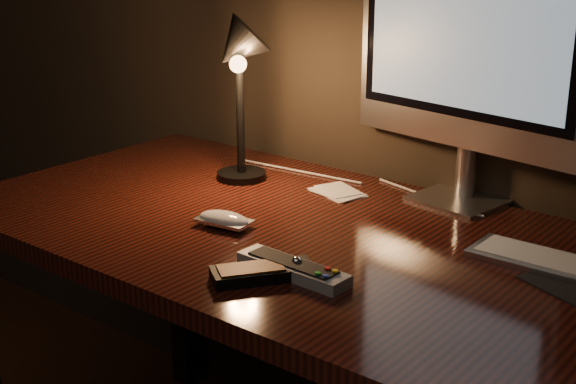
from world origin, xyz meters
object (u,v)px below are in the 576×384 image
Objects in this scene: tv_remote at (293,268)px; media_remote at (263,272)px; desk at (350,286)px; mouse at (224,221)px; monitor at (468,44)px; desk_lamp at (238,71)px.

media_remote is at bearing -124.08° from tv_remote.
tv_remote is at bearing -78.69° from desk.
tv_remote is (0.25, -0.10, 0.00)m from mouse.
desk is 2.84× the size of monitor.
tv_remote is 0.56× the size of desk_lamp.
tv_remote is at bearing -29.50° from mouse.
desk_lamp is (-0.15, 0.22, 0.25)m from mouse.
tv_remote reaches higher than desk.
media_remote reaches higher than desk.
media_remote is 0.05m from tv_remote.
mouse is at bearing 160.83° from tv_remote.
mouse is at bearing -115.77° from monitor.
desk_lamp reaches higher than mouse.
media_remote is at bearing -86.20° from desk.
mouse is at bearing 93.07° from media_remote.
desk_lamp is (-0.44, -0.19, -0.07)m from monitor.
monitor is 0.60m from tv_remote.
monitor reaches higher than desk_lamp.
media_remote is at bearing -88.39° from monitor.
monitor is 0.49m from desk_lamp.
mouse is 0.37m from desk_lamp.
desk_lamp is at bearing -147.32° from monitor.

